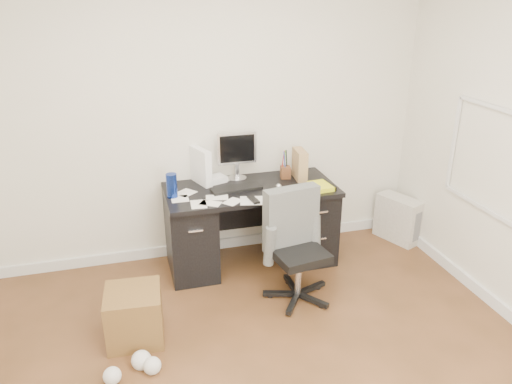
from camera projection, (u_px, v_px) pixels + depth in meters
room_shell at (283, 142)px, 2.54m from camera, size 4.02×4.02×2.71m
desk at (251, 223)px, 4.53m from camera, size 1.50×0.70×0.75m
loose_papers at (230, 192)px, 4.30m from camera, size 1.10×0.60×0.00m
lcd_monitor at (237, 156)px, 4.50m from camera, size 0.36×0.21×0.45m
keyboard at (236, 188)px, 4.34m from camera, size 0.46×0.19×0.03m
computer_mouse at (279, 187)px, 4.34m from camera, size 0.06×0.06×0.05m
travel_mug at (172, 186)px, 4.16m from camera, size 0.11×0.11×0.21m
white_binder at (201, 166)px, 4.43m from camera, size 0.22×0.31×0.33m
magazine_file at (300, 164)px, 4.55m from camera, size 0.13×0.24×0.27m
pen_cup at (286, 164)px, 4.57m from camera, size 0.13×0.13×0.26m
yellow_book at (321, 186)px, 4.37m from camera, size 0.20×0.24×0.04m
paper_remote at (256, 199)px, 4.12m from camera, size 0.30×0.26×0.02m
office_chair at (299, 248)px, 3.97m from camera, size 0.60×0.60×0.93m
pc_tower at (398, 219)px, 5.02m from camera, size 0.36×0.50×0.45m
shopping_bag at (387, 217)px, 5.19m from camera, size 0.28×0.23×0.33m
wicker_basket at (134, 315)px, 3.60m from camera, size 0.42×0.42×0.39m
desk_printer at (195, 267)px, 4.41m from camera, size 0.34×0.28×0.19m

